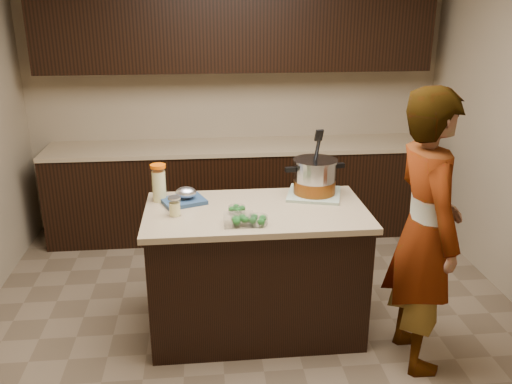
# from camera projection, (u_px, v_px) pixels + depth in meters

# --- Properties ---
(ground_plane) EXTENTS (4.00, 4.00, 0.00)m
(ground_plane) POSITION_uv_depth(u_px,v_px,m) (256.00, 326.00, 3.86)
(ground_plane) COLOR brown
(ground_plane) RESTS_ON ground
(room_shell) EXTENTS (4.04, 4.04, 2.72)m
(room_shell) POSITION_uv_depth(u_px,v_px,m) (256.00, 84.00, 3.29)
(room_shell) COLOR tan
(room_shell) RESTS_ON ground
(back_cabinets) EXTENTS (3.60, 0.63, 2.33)m
(back_cabinets) POSITION_uv_depth(u_px,v_px,m) (238.00, 139.00, 5.18)
(back_cabinets) COLOR black
(back_cabinets) RESTS_ON ground
(island) EXTENTS (1.46, 0.81, 0.90)m
(island) POSITION_uv_depth(u_px,v_px,m) (256.00, 270.00, 3.71)
(island) COLOR black
(island) RESTS_ON ground
(dish_towel) EXTENTS (0.44, 0.44, 0.02)m
(dish_towel) POSITION_uv_depth(u_px,v_px,m) (314.00, 194.00, 3.81)
(dish_towel) COLOR #4F7653
(dish_towel) RESTS_ON island
(stock_pot) EXTENTS (0.43, 0.36, 0.44)m
(stock_pot) POSITION_uv_depth(u_px,v_px,m) (315.00, 179.00, 3.77)
(stock_pot) COLOR #B7B7BC
(stock_pot) RESTS_ON dish_towel
(lemonade_pitcher) EXTENTS (0.14, 0.14, 0.25)m
(lemonade_pitcher) POSITION_uv_depth(u_px,v_px,m) (159.00, 184.00, 3.67)
(lemonade_pitcher) COLOR #ECE490
(lemonade_pitcher) RESTS_ON island
(mason_jar) EXTENTS (0.11, 0.11, 0.13)m
(mason_jar) POSITION_uv_depth(u_px,v_px,m) (175.00, 207.00, 3.44)
(mason_jar) COLOR #ECE490
(mason_jar) RESTS_ON island
(broccoli_tub_left) EXTENTS (0.13, 0.13, 0.05)m
(broccoli_tub_left) POSITION_uv_depth(u_px,v_px,m) (237.00, 210.00, 3.48)
(broccoli_tub_left) COLOR silver
(broccoli_tub_left) RESTS_ON island
(broccoli_tub_right) EXTENTS (0.14, 0.14, 0.06)m
(broccoli_tub_right) POSITION_uv_depth(u_px,v_px,m) (258.00, 221.00, 3.31)
(broccoli_tub_right) COLOR silver
(broccoli_tub_right) RESTS_ON island
(broccoli_tub_rect) EXTENTS (0.19, 0.14, 0.07)m
(broccoli_tub_rect) POSITION_uv_depth(u_px,v_px,m) (239.00, 220.00, 3.31)
(broccoli_tub_rect) COLOR silver
(broccoli_tub_rect) RESTS_ON island
(blue_tray) EXTENTS (0.34, 0.31, 0.10)m
(blue_tray) POSITION_uv_depth(u_px,v_px,m) (184.00, 198.00, 3.66)
(blue_tray) COLOR navy
(blue_tray) RESTS_ON island
(person) EXTENTS (0.43, 0.65, 1.76)m
(person) POSITION_uv_depth(u_px,v_px,m) (425.00, 232.00, 3.26)
(person) COLOR gray
(person) RESTS_ON ground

